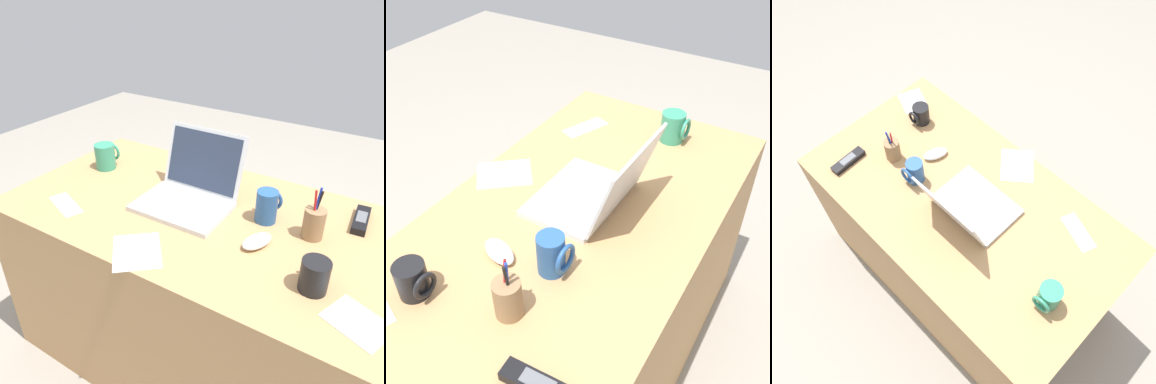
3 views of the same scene
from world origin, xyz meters
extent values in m
plane|color=gray|center=(0.00, 0.00, 0.00)|extent=(6.00, 6.00, 0.00)
cube|color=tan|center=(0.00, 0.00, 0.35)|extent=(1.33, 0.74, 0.71)
cube|color=silver|center=(-0.05, -0.02, 0.71)|extent=(0.31, 0.22, 0.02)
cube|color=silver|center=(-0.05, 0.00, 0.72)|extent=(0.26, 0.11, 0.00)
cube|color=silver|center=(-0.05, -0.09, 0.72)|extent=(0.09, 0.05, 0.00)
cube|color=silver|center=(-0.05, 0.12, 0.83)|extent=(0.30, 0.08, 0.22)
cube|color=#283347|center=(-0.05, 0.12, 0.83)|extent=(0.28, 0.06, 0.19)
ellipsoid|color=white|center=(0.26, -0.08, 0.72)|extent=(0.09, 0.12, 0.03)
cylinder|color=#338C6B|center=(-0.49, 0.08, 0.76)|extent=(0.08, 0.08, 0.10)
torus|color=#338C6B|center=(-0.49, 0.13, 0.76)|extent=(0.07, 0.01, 0.07)
cylinder|color=black|center=(0.45, -0.17, 0.75)|extent=(0.07, 0.07, 0.09)
torus|color=black|center=(0.45, -0.13, 0.75)|extent=(0.07, 0.01, 0.07)
cylinder|color=#26518C|center=(0.23, 0.06, 0.76)|extent=(0.07, 0.07, 0.11)
torus|color=#26518C|center=(0.23, 0.10, 0.77)|extent=(0.08, 0.01, 0.08)
cube|color=black|center=(0.50, 0.21, 0.72)|extent=(0.05, 0.16, 0.02)
cube|color=#595B60|center=(0.50, 0.21, 0.73)|extent=(0.04, 0.07, 0.00)
cylinder|color=olive|center=(0.38, 0.05, 0.75)|extent=(0.07, 0.07, 0.10)
cylinder|color=#1933B2|center=(0.38, 0.06, 0.80)|extent=(0.02, 0.02, 0.15)
cylinder|color=black|center=(0.38, 0.06, 0.80)|extent=(0.03, 0.01, 0.14)
cylinder|color=red|center=(0.38, 0.05, 0.80)|extent=(0.02, 0.01, 0.14)
cube|color=white|center=(-0.03, -0.29, 0.71)|extent=(0.21, 0.22, 0.00)
cube|color=white|center=(-0.41, -0.22, 0.71)|extent=(0.18, 0.12, 0.00)
cube|color=white|center=(0.58, -0.22, 0.71)|extent=(0.17, 0.15, 0.00)
camera|label=1|loc=(0.58, -0.96, 1.41)|focal=36.05mm
camera|label=2|loc=(0.86, 0.53, 1.57)|focal=43.52mm
camera|label=3|loc=(-0.61, 0.62, 2.15)|focal=38.93mm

